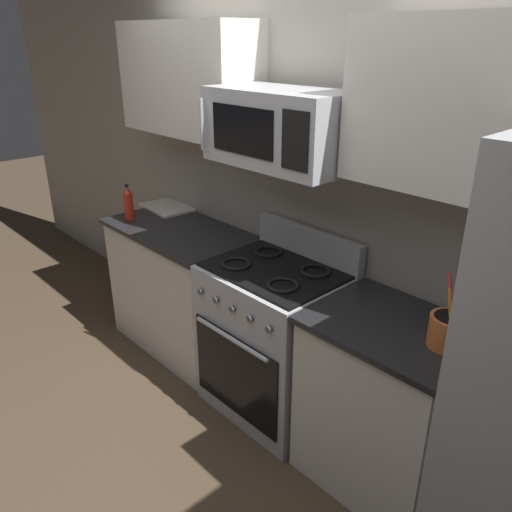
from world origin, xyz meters
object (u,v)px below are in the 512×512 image
Objects in this scene: range_oven at (274,338)px; bottle_hot_sauce at (128,203)px; utensil_crock at (449,330)px; cutting_board at (167,207)px; microwave at (281,128)px.

bottle_hot_sauce reaches higher than range_oven.
utensil_crock is 0.82× the size of cutting_board.
utensil_crock is (1.01, 0.01, 0.51)m from range_oven.
utensil_crock is (1.01, -0.02, -0.70)m from microwave.
microwave is at bearing 7.04° from bottle_hot_sauce.
range_oven is 2.74× the size of cutting_board.
utensil_crock reaches higher than cutting_board.
utensil_crock is at bearing 3.49° from bottle_hot_sauce.
utensil_crock is at bearing 0.30° from range_oven.
range_oven is 1.44m from bottle_hot_sauce.
cutting_board is at bearing 175.50° from utensil_crock.
range_oven is 3.35× the size of utensil_crock.
cutting_board is at bearing 173.01° from microwave.
microwave is at bearing 90.02° from range_oven.
microwave is 1.95× the size of cutting_board.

